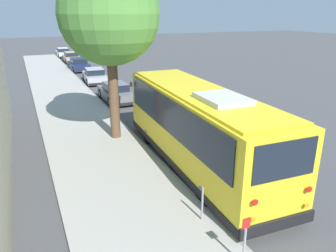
{
  "coord_description": "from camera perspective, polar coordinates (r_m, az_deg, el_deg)",
  "views": [
    {
      "loc": [
        -11.67,
        6.74,
        6.06
      ],
      "look_at": [
        0.77,
        1.15,
        1.3
      ],
      "focal_mm": 35.0,
      "sensor_mm": 36.0,
      "label": 1
    }
  ],
  "objects": [
    {
      "name": "sign_post_near",
      "position": [
        8.56,
        13.21,
        -18.9
      ],
      "size": [
        0.06,
        0.22,
        1.34
      ],
      "color": "gray",
      "rests_on": "sidewalk_slab"
    },
    {
      "name": "parked_sedan_tan",
      "position": [
        44.11,
        -16.51,
        11.37
      ],
      "size": [
        4.25,
        1.8,
        1.31
      ],
      "rotation": [
        0.0,
        0.0,
        0.01
      ],
      "color": "tan",
      "rests_on": "ground"
    },
    {
      "name": "parked_sedan_gray",
      "position": [
        23.78,
        -9.11,
        5.77
      ],
      "size": [
        4.3,
        1.79,
        1.33
      ],
      "rotation": [
        0.0,
        0.0,
        0.01
      ],
      "color": "slate",
      "rests_on": "ground"
    },
    {
      "name": "curb_strip",
      "position": [
        13.98,
        -1.6,
        -6.13
      ],
      "size": [
        80.0,
        0.14,
        0.15
      ],
      "primitive_type": "cube",
      "color": "gray",
      "rests_on": "ground"
    },
    {
      "name": "sign_post_far",
      "position": [
        10.01,
        6.0,
        -13.26
      ],
      "size": [
        0.06,
        0.06,
        1.1
      ],
      "color": "gray",
      "rests_on": "sidewalk_slab"
    },
    {
      "name": "street_tree",
      "position": [
        15.67,
        -10.39,
        19.72
      ],
      "size": [
        4.57,
        4.57,
        8.81
      ],
      "color": "brown",
      "rests_on": "sidewalk_slab"
    },
    {
      "name": "parked_sedan_silver",
      "position": [
        30.69,
        -12.64,
        8.52
      ],
      "size": [
        4.41,
        2.04,
        1.28
      ],
      "rotation": [
        0.0,
        0.0,
        -0.07
      ],
      "color": "#A8AAAF",
      "rests_on": "ground"
    },
    {
      "name": "parked_sedan_white",
      "position": [
        49.72,
        -17.8,
        12.04
      ],
      "size": [
        4.17,
        1.73,
        1.29
      ],
      "rotation": [
        0.0,
        0.0,
        0.02
      ],
      "color": "silver",
      "rests_on": "ground"
    },
    {
      "name": "shuttle_bus",
      "position": [
        13.23,
        5.14,
        0.39
      ],
      "size": [
        10.46,
        3.0,
        3.37
      ],
      "rotation": [
        0.0,
        0.0,
        -0.05
      ],
      "color": "yellow",
      "rests_on": "ground"
    },
    {
      "name": "parked_sedan_navy",
      "position": [
        37.59,
        -15.31,
        10.26
      ],
      "size": [
        4.35,
        1.9,
        1.33
      ],
      "rotation": [
        0.0,
        0.0,
        0.03
      ],
      "color": "#19234C",
      "rests_on": "ground"
    },
    {
      "name": "lane_stripe_mid",
      "position": [
        14.97,
        18.85,
        -5.74
      ],
      "size": [
        2.4,
        0.14,
        0.01
      ],
      "primitive_type": "cube",
      "color": "silver",
      "rests_on": "ground"
    },
    {
      "name": "ground_plane",
      "position": [
        14.78,
        5.31,
        -5.06
      ],
      "size": [
        160.0,
        160.0,
        0.0
      ],
      "primitive_type": "plane",
      "color": "#474749"
    },
    {
      "name": "lane_stripe_ahead",
      "position": [
        19.41,
        6.96,
        0.9
      ],
      "size": [
        2.4,
        0.14,
        0.01
      ],
      "primitive_type": "cube",
      "color": "silver",
      "rests_on": "ground"
    },
    {
      "name": "sidewalk_slab",
      "position": [
        13.38,
        -10.33,
        -7.68
      ],
      "size": [
        80.0,
        4.22,
        0.15
      ],
      "primitive_type": "cube",
      "color": "#A3A099",
      "rests_on": "ground"
    }
  ]
}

